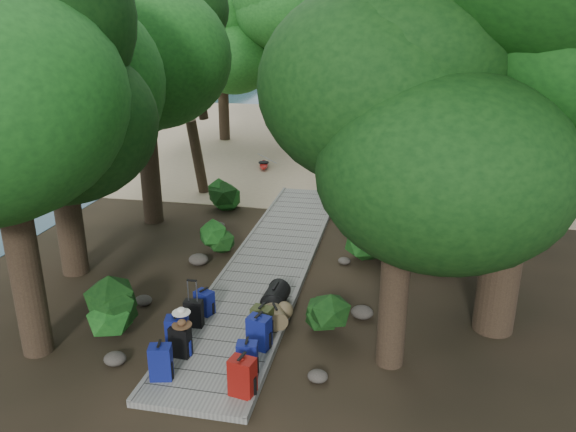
% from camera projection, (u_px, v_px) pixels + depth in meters
% --- Properties ---
extents(ground, '(120.00, 120.00, 0.00)m').
position_uv_depth(ground, '(263.00, 279.00, 13.42)').
color(ground, '#332619').
rests_on(ground, ground).
extents(sand_beach, '(40.00, 22.00, 0.02)m').
position_uv_depth(sand_beach, '(340.00, 141.00, 28.17)').
color(sand_beach, tan).
rests_on(sand_beach, ground).
extents(distant_hill, '(32.00, 16.00, 12.00)m').
position_uv_depth(distant_hill, '(30.00, 70.00, 65.28)').
color(distant_hill, black).
rests_on(distant_hill, ground).
extents(boardwalk, '(2.00, 12.00, 0.12)m').
position_uv_depth(boardwalk, '(273.00, 259.00, 14.32)').
color(boardwalk, gray).
rests_on(boardwalk, ground).
extents(backpack_left_a, '(0.42, 0.34, 0.69)m').
position_uv_depth(backpack_left_a, '(161.00, 361.00, 9.42)').
color(backpack_left_a, navy).
rests_on(backpack_left_a, boardwalk).
extents(backpack_left_b, '(0.37, 0.27, 0.65)m').
position_uv_depth(backpack_left_b, '(180.00, 340.00, 10.07)').
color(backpack_left_b, black).
rests_on(backpack_left_b, boardwalk).
extents(backpack_left_c, '(0.46, 0.37, 0.75)m').
position_uv_depth(backpack_left_c, '(177.00, 332.00, 10.22)').
color(backpack_left_c, navy).
rests_on(backpack_left_c, boardwalk).
extents(backpack_left_d, '(0.44, 0.38, 0.56)m').
position_uv_depth(backpack_left_d, '(204.00, 301.00, 11.52)').
color(backpack_left_d, navy).
rests_on(backpack_left_d, boardwalk).
extents(backpack_right_a, '(0.45, 0.36, 0.73)m').
position_uv_depth(backpack_right_a, '(242.00, 375.00, 9.02)').
color(backpack_right_a, maroon).
rests_on(backpack_right_a, boardwalk).
extents(backpack_right_b, '(0.38, 0.29, 0.63)m').
position_uv_depth(backpack_right_b, '(247.00, 356.00, 9.60)').
color(backpack_right_b, navy).
rests_on(backpack_right_b, boardwalk).
extents(backpack_right_c, '(0.47, 0.38, 0.70)m').
position_uv_depth(backpack_right_c, '(259.00, 331.00, 10.31)').
color(backpack_right_c, navy).
rests_on(backpack_right_c, boardwalk).
extents(backpack_right_d, '(0.43, 0.35, 0.59)m').
position_uv_depth(backpack_right_d, '(262.00, 319.00, 10.83)').
color(backpack_right_d, '#3B431E').
rests_on(backpack_right_d, boardwalk).
extents(duffel_right_khaki, '(0.61, 0.69, 0.39)m').
position_uv_depth(duffel_right_khaki, '(275.00, 316.00, 11.12)').
color(duffel_right_khaki, brown).
rests_on(duffel_right_khaki, boardwalk).
extents(duffel_right_black, '(0.51, 0.77, 0.47)m').
position_uv_depth(duffel_right_black, '(276.00, 297.00, 11.80)').
color(duffel_right_black, black).
rests_on(duffel_right_black, boardwalk).
extents(suitcase_on_boardwalk, '(0.37, 0.22, 0.56)m').
position_uv_depth(suitcase_on_boardwalk, '(194.00, 313.00, 11.05)').
color(suitcase_on_boardwalk, black).
rests_on(suitcase_on_boardwalk, boardwalk).
extents(lone_suitcase_on_sand, '(0.44, 0.33, 0.62)m').
position_uv_depth(lone_suitcase_on_sand, '(326.00, 178.00, 20.56)').
color(lone_suitcase_on_sand, black).
rests_on(lone_suitcase_on_sand, sand_beach).
extents(hat_brown, '(0.36, 0.36, 0.11)m').
position_uv_depth(hat_brown, '(182.00, 323.00, 9.89)').
color(hat_brown, '#51351E').
rests_on(hat_brown, backpack_left_b).
extents(hat_white, '(0.34, 0.34, 0.11)m').
position_uv_depth(hat_white, '(181.00, 310.00, 10.11)').
color(hat_white, silver).
rests_on(hat_white, backpack_left_c).
extents(kayak, '(1.35, 3.13, 0.31)m').
position_uv_depth(kayak, '(264.00, 164.00, 23.10)').
color(kayak, '#A2110D').
rests_on(kayak, sand_beach).
extents(sun_lounger, '(1.17, 2.20, 0.68)m').
position_uv_depth(sun_lounger, '(420.00, 167.00, 21.87)').
color(sun_lounger, silver).
rests_on(sun_lounger, sand_beach).
extents(tree_right_a, '(4.30, 4.30, 7.17)m').
position_uv_depth(tree_right_a, '(403.00, 171.00, 8.98)').
color(tree_right_a, black).
rests_on(tree_right_a, ground).
extents(tree_right_b, '(6.31, 6.31, 11.27)m').
position_uv_depth(tree_right_b, '(533.00, 34.00, 9.38)').
color(tree_right_b, black).
rests_on(tree_right_b, ground).
extents(tree_right_c, '(5.27, 5.27, 9.12)m').
position_uv_depth(tree_right_c, '(454.00, 82.00, 12.28)').
color(tree_right_c, black).
rests_on(tree_right_c, ground).
extents(tree_right_d, '(6.29, 6.29, 11.54)m').
position_uv_depth(tree_right_d, '(506.00, 23.00, 13.75)').
color(tree_right_d, black).
rests_on(tree_right_d, ground).
extents(tree_right_e, '(4.74, 4.74, 8.53)m').
position_uv_depth(tree_right_e, '(453.00, 73.00, 17.39)').
color(tree_right_e, black).
rests_on(tree_right_e, ground).
extents(tree_right_f, '(6.25, 6.25, 11.17)m').
position_uv_depth(tree_right_f, '(501.00, 26.00, 19.26)').
color(tree_right_f, black).
rests_on(tree_right_f, ground).
extents(tree_left_a, '(4.72, 4.72, 7.86)m').
position_uv_depth(tree_left_a, '(4.00, 145.00, 9.21)').
color(tree_left_a, black).
rests_on(tree_left_a, ground).
extents(tree_left_b, '(4.97, 4.97, 8.94)m').
position_uv_depth(tree_left_b, '(50.00, 86.00, 12.26)').
color(tree_left_b, black).
rests_on(tree_left_b, ground).
extents(tree_left_c, '(4.75, 4.75, 8.26)m').
position_uv_depth(tree_left_c, '(142.00, 83.00, 15.78)').
color(tree_left_c, black).
rests_on(tree_left_c, ground).
extents(tree_back_a, '(5.29, 5.29, 9.16)m').
position_uv_depth(tree_back_a, '(302.00, 47.00, 25.59)').
color(tree_back_a, black).
rests_on(tree_back_a, ground).
extents(tree_back_b, '(5.17, 5.17, 9.24)m').
position_uv_depth(tree_back_b, '(376.00, 45.00, 26.58)').
color(tree_back_b, black).
rests_on(tree_back_b, ground).
extents(tree_back_c, '(5.27, 5.27, 9.49)m').
position_uv_depth(tree_back_c, '(451.00, 43.00, 25.46)').
color(tree_back_c, black).
rests_on(tree_back_c, ground).
extents(tree_back_d, '(4.54, 4.54, 7.56)m').
position_uv_depth(tree_back_d, '(222.00, 63.00, 27.16)').
color(tree_back_d, black).
rests_on(tree_back_d, ground).
extents(palm_right_a, '(4.47, 4.47, 7.62)m').
position_uv_depth(palm_right_a, '(420.00, 90.00, 16.85)').
color(palm_right_a, '#103912').
rests_on(palm_right_a, ground).
extents(palm_right_b, '(4.12, 4.12, 7.95)m').
position_uv_depth(palm_right_b, '(449.00, 69.00, 21.71)').
color(palm_right_b, '#103912').
rests_on(palm_right_b, ground).
extents(palm_right_c, '(4.54, 4.54, 7.22)m').
position_uv_depth(palm_right_c, '(400.00, 76.00, 22.77)').
color(palm_right_c, '#103912').
rests_on(palm_right_c, ground).
extents(palm_left_a, '(4.96, 4.96, 7.89)m').
position_uv_depth(palm_left_a, '(189.00, 79.00, 18.62)').
color(palm_left_a, '#103912').
rests_on(palm_left_a, ground).
extents(rock_left_a, '(0.41, 0.37, 0.22)m').
position_uv_depth(rock_left_a, '(115.00, 359.00, 10.09)').
color(rock_left_a, '#4C473F').
rests_on(rock_left_a, ground).
extents(rock_left_b, '(0.38, 0.34, 0.21)m').
position_uv_depth(rock_left_b, '(143.00, 300.00, 12.17)').
color(rock_left_b, '#4C473F').
rests_on(rock_left_b, ground).
extents(rock_left_c, '(0.50, 0.45, 0.28)m').
position_uv_depth(rock_left_c, '(199.00, 259.00, 14.13)').
color(rock_left_c, '#4C473F').
rests_on(rock_left_c, ground).
extents(rock_left_d, '(0.29, 0.26, 0.16)m').
position_uv_depth(rock_left_d, '(220.00, 225.00, 16.63)').
color(rock_left_d, '#4C473F').
rests_on(rock_left_d, ground).
extents(rock_right_a, '(0.36, 0.32, 0.20)m').
position_uv_depth(rock_right_a, '(318.00, 376.00, 9.62)').
color(rock_right_a, '#4C473F').
rests_on(rock_right_a, ground).
extents(rock_right_b, '(0.47, 0.42, 0.26)m').
position_uv_depth(rock_right_b, '(362.00, 312.00, 11.64)').
color(rock_right_b, '#4C473F').
rests_on(rock_right_b, ground).
extents(rock_right_c, '(0.32, 0.29, 0.17)m').
position_uv_depth(rock_right_c, '(344.00, 261.00, 14.17)').
color(rock_right_c, '#4C473F').
rests_on(rock_right_c, ground).
extents(rock_right_d, '(0.54, 0.48, 0.30)m').
position_uv_depth(rock_right_d, '(385.00, 226.00, 16.32)').
color(rock_right_d, '#4C473F').
rests_on(rock_right_d, ground).
extents(shrub_left_a, '(1.26, 1.26, 1.13)m').
position_uv_depth(shrub_left_a, '(111.00, 309.00, 10.87)').
color(shrub_left_a, '#144415').
rests_on(shrub_left_a, ground).
extents(shrub_left_b, '(0.93, 0.93, 0.84)m').
position_uv_depth(shrub_left_b, '(216.00, 237.00, 14.82)').
color(shrub_left_b, '#144415').
rests_on(shrub_left_b, ground).
extents(shrub_left_c, '(1.08, 1.08, 0.97)m').
position_uv_depth(shrub_left_c, '(220.00, 195.00, 18.03)').
color(shrub_left_c, '#144415').
rests_on(shrub_left_c, ground).
extents(shrub_right_a, '(0.91, 0.91, 0.81)m').
position_uv_depth(shrub_right_a, '(330.00, 315.00, 10.98)').
color(shrub_right_a, '#144415').
rests_on(shrub_right_a, ground).
extents(shrub_right_b, '(1.19, 1.19, 1.07)m').
position_uv_depth(shrub_right_b, '(369.00, 241.00, 14.23)').
color(shrub_right_b, '#144415').
rests_on(shrub_right_b, ground).
extents(shrub_right_c, '(0.72, 0.72, 0.64)m').
position_uv_depth(shrub_right_c, '(365.00, 197.00, 18.35)').
color(shrub_right_c, '#144415').
rests_on(shrub_right_c, ground).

